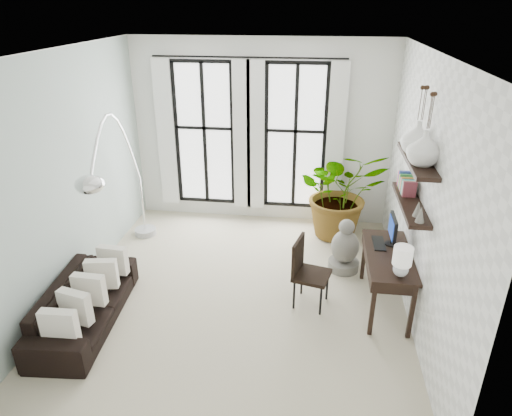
% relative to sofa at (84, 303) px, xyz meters
% --- Properties ---
extents(floor, '(5.00, 5.00, 0.00)m').
position_rel_sofa_xyz_m(floor, '(1.80, 0.86, -0.28)').
color(floor, beige).
rests_on(floor, ground).
extents(ceiling, '(5.00, 5.00, 0.00)m').
position_rel_sofa_xyz_m(ceiling, '(1.80, 0.86, 2.92)').
color(ceiling, white).
rests_on(ceiling, wall_back).
extents(wall_left, '(0.00, 5.00, 5.00)m').
position_rel_sofa_xyz_m(wall_left, '(-0.45, 0.86, 1.32)').
color(wall_left, '#A1B4AC').
rests_on(wall_left, floor).
extents(wall_right, '(0.00, 5.00, 5.00)m').
position_rel_sofa_xyz_m(wall_right, '(4.05, 0.86, 1.32)').
color(wall_right, white).
rests_on(wall_right, floor).
extents(wall_back, '(4.50, 0.00, 4.50)m').
position_rel_sofa_xyz_m(wall_back, '(1.80, 3.36, 1.32)').
color(wall_back, white).
rests_on(wall_back, floor).
extents(windows, '(3.26, 0.13, 2.65)m').
position_rel_sofa_xyz_m(windows, '(1.60, 3.29, 1.28)').
color(windows, white).
rests_on(windows, wall_back).
extents(wall_shelves, '(0.25, 1.30, 0.60)m').
position_rel_sofa_xyz_m(wall_shelves, '(3.91, 0.88, 1.44)').
color(wall_shelves, black).
rests_on(wall_shelves, wall_right).
extents(sofa, '(0.89, 1.99, 0.57)m').
position_rel_sofa_xyz_m(sofa, '(0.00, 0.00, 0.00)').
color(sofa, black).
rests_on(sofa, floor).
extents(throw_pillows, '(0.40, 1.52, 0.40)m').
position_rel_sofa_xyz_m(throw_pillows, '(0.10, 0.00, 0.22)').
color(throw_pillows, silver).
rests_on(throw_pillows, sofa).
extents(plant, '(1.62, 1.47, 1.58)m').
position_rel_sofa_xyz_m(plant, '(3.21, 2.82, 0.51)').
color(plant, '#2D7228').
rests_on(plant, floor).
extents(desk, '(0.57, 1.34, 1.18)m').
position_rel_sofa_xyz_m(desk, '(3.75, 0.79, 0.45)').
color(desk, black).
rests_on(desk, floor).
extents(desk_chair, '(0.54, 0.54, 0.94)m').
position_rel_sofa_xyz_m(desk_chair, '(2.71, 0.78, 0.25)').
color(desk_chair, black).
rests_on(desk_chair, floor).
extents(arc_lamp, '(0.74, 2.68, 2.43)m').
position_rel_sofa_xyz_m(arc_lamp, '(0.10, 1.21, 1.61)').
color(arc_lamp, silver).
rests_on(arc_lamp, floor).
extents(buddha, '(0.46, 0.46, 0.83)m').
position_rel_sofa_xyz_m(buddha, '(3.27, 1.69, 0.07)').
color(buddha, gray).
rests_on(buddha, floor).
extents(vase_a, '(0.37, 0.37, 0.38)m').
position_rel_sofa_xyz_m(vase_a, '(3.91, 0.59, 1.98)').
color(vase_a, white).
rests_on(vase_a, shelf_upper).
extents(vase_b, '(0.37, 0.37, 0.38)m').
position_rel_sofa_xyz_m(vase_b, '(3.91, 0.99, 1.98)').
color(vase_b, white).
rests_on(vase_b, shelf_upper).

